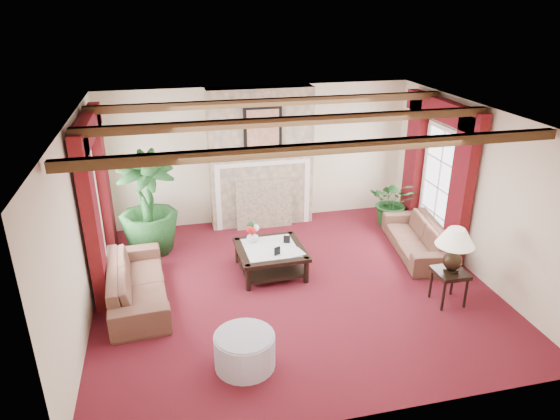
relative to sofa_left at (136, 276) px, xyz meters
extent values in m
plane|color=#410B13|center=(2.36, -0.16, -0.40)|extent=(6.00, 6.00, 0.00)
plane|color=white|center=(2.36, -0.16, 2.30)|extent=(6.00, 6.00, 0.00)
cube|color=beige|center=(2.36, 2.59, 0.95)|extent=(6.00, 0.02, 2.70)
cube|color=beige|center=(-0.64, -0.16, 0.95)|extent=(0.02, 5.50, 2.70)
cube|color=beige|center=(5.36, -0.16, 0.95)|extent=(0.02, 5.50, 2.70)
imported|color=#310D1A|center=(0.00, 0.00, 0.00)|extent=(2.15, 0.88, 0.81)
imported|color=#310D1A|center=(4.80, 0.48, -0.03)|extent=(2.10, 1.15, 0.75)
imported|color=black|center=(0.19, 1.60, 0.10)|extent=(1.51, 2.09, 1.01)
imported|color=black|center=(4.86, 1.66, -0.02)|extent=(1.76, 1.77, 0.77)
cylinder|color=#9E97AB|center=(1.32, -1.80, -0.19)|extent=(0.75, 0.75, 0.44)
imported|color=silver|center=(1.87, 0.66, 0.13)|extent=(0.32, 0.32, 0.20)
imported|color=black|center=(2.38, 0.08, 0.17)|extent=(0.21, 0.12, 0.28)
camera|label=1|loc=(0.62, -6.71, 3.77)|focal=32.00mm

